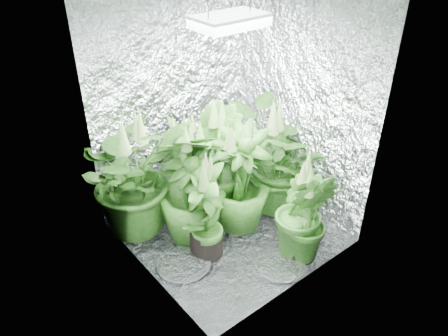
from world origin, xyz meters
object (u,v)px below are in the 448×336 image
plant_b (185,164)px  plant_h (240,180)px  plant_d (191,187)px  plant_f (206,213)px  circulation_fan (246,174)px  plant_e (280,162)px  grow_lamp (230,21)px  plant_a (134,177)px  plant_g (304,215)px  plant_c (217,166)px

plant_b → plant_h: size_ratio=0.92×
plant_d → plant_f: bearing=-98.6°
plant_f → circulation_fan: 1.07m
plant_e → circulation_fan: bearing=88.8°
grow_lamp → plant_a: grow_lamp is taller
plant_g → circulation_fan: 1.10m
plant_d → circulation_fan: bearing=18.1°
grow_lamp → plant_g: bearing=-65.8°
grow_lamp → plant_d: 1.34m
plant_f → plant_g: plant_f is taller
plant_d → plant_e: (0.85, -0.17, 0.00)m
plant_b → circulation_fan: plant_b is taller
plant_b → plant_f: 0.74m
plant_b → plant_a: bearing=-175.3°
plant_a → plant_h: (0.71, -0.53, -0.06)m
plant_d → plant_h: plant_d is taller
grow_lamp → plant_d: bearing=152.2°
grow_lamp → plant_d: size_ratio=0.45×
plant_h → circulation_fan: (0.45, 0.41, -0.32)m
plant_c → plant_b: bearing=115.0°
plant_b → plant_g: size_ratio=1.03×
plant_f → plant_a: bearing=112.5°
plant_g → plant_c: bearing=101.0°
plant_f → plant_h: (0.45, 0.11, 0.07)m
plant_b → plant_f: size_ratio=1.03×
plant_b → circulation_fan: size_ratio=2.42×
plant_e → plant_c: bearing=146.6°
plant_e → plant_f: size_ratio=1.19×
plant_c → plant_h: 0.28m
plant_b → plant_g: bearing=-75.2°
plant_c → plant_h: (0.04, -0.27, -0.03)m
plant_d → plant_g: (0.55, -0.75, -0.10)m
grow_lamp → plant_a: size_ratio=0.44×
plant_c → plant_h: size_ratio=1.08×
grow_lamp → plant_c: bearing=71.2°
plant_g → plant_d: bearing=126.2°
grow_lamp → plant_e: bearing=-2.5°
plant_d → plant_e: plant_d is taller
grow_lamp → plant_h: 1.35m
plant_a → plant_h: 0.89m
plant_c → plant_e: size_ratio=1.01×
plant_b → plant_f: (-0.27, -0.68, -0.02)m
plant_d → plant_f: 0.27m
plant_b → circulation_fan: (0.62, -0.16, -0.27)m
grow_lamp → plant_g: (0.27, -0.60, -1.41)m
plant_h → plant_b: bearing=107.1°
plant_b → circulation_fan: 0.70m
plant_c → plant_d: size_ratio=1.00×
plant_b → plant_c: bearing=-65.0°
plant_f → plant_h: plant_h is taller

